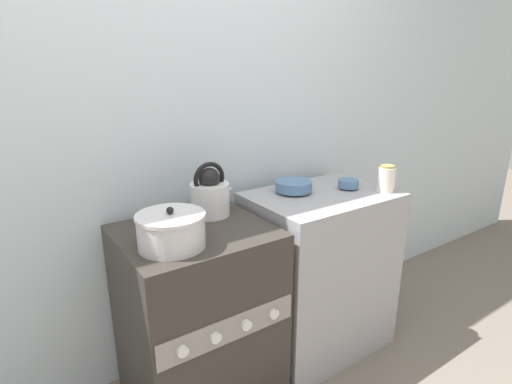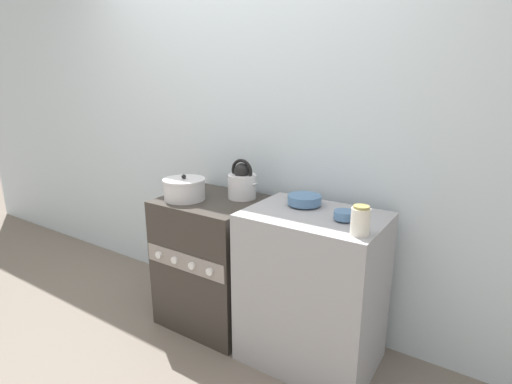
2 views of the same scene
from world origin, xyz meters
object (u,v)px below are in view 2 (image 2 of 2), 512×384
Objects in this scene: kettle at (242,183)px; cooking_pot at (184,189)px; stove at (214,261)px; enamel_bowl at (304,200)px; storage_jar at (360,221)px; small_ceramic_bowl at (344,215)px.

kettle is 0.36m from cooking_pot.
stove is 3.38× the size of kettle.
enamel_bowl is 0.48m from storage_jar.
cooking_pot is at bearing -166.39° from enamel_bowl.
storage_jar is at bearing -9.61° from stove.
small_ceramic_bowl is (1.02, 0.07, 0.00)m from cooking_pot.
stove is 6.17× the size of storage_jar.
stove is 3.23× the size of cooking_pot.
cooking_pot is 0.76m from enamel_bowl.
storage_jar is at bearing -3.57° from cooking_pot.
stove is at bearing -139.27° from kettle.
storage_jar is at bearing -47.34° from small_ceramic_bowl.
kettle is at bearing 38.02° from cooking_pot.
enamel_bowl is at bearing -5.34° from kettle.
stove is at bearing 35.04° from cooking_pot.
kettle is 0.75m from small_ceramic_bowl.
small_ceramic_bowl is (0.73, -0.15, -0.03)m from kettle.
kettle is 0.46m from enamel_bowl.
small_ceramic_bowl is at bearing 3.74° from cooking_pot.
small_ceramic_bowl is at bearing -2.10° from stove.
kettle is 0.91m from storage_jar.
kettle reaches higher than stove.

